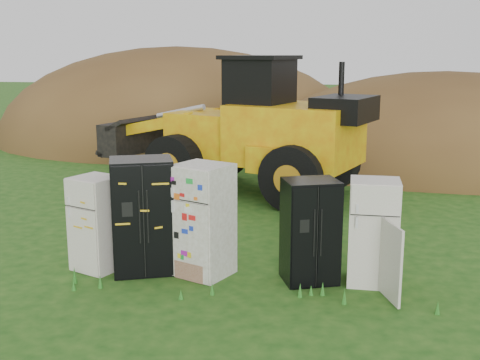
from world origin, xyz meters
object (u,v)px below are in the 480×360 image
Objects in this scene: fridge_leftmost at (97,223)px; wheel_loader at (230,124)px; fridge_sticker at (203,220)px; fridge_black_right at (310,231)px; fridge_black_side at (143,216)px; fridge_open_door at (373,232)px.

fridge_leftmost is 0.22× the size of wheel_loader.
wheel_loader is (-0.64, 6.47, 0.86)m from fridge_sticker.
fridge_black_side is at bearing 159.94° from fridge_black_right.
fridge_open_door is 7.36m from wheel_loader.
fridge_black_right is (1.80, -0.03, -0.10)m from fridge_sticker.
fridge_open_door is at bearing -40.89° from wheel_loader.
fridge_open_door is 0.23× the size of wheel_loader.
fridge_sticker is at bearing -20.05° from fridge_black_side.
fridge_black_right reaches higher than fridge_leftmost.
fridge_sticker is (1.07, -0.00, -0.03)m from fridge_black_side.
fridge_leftmost is at bearing 160.49° from fridge_black_right.
fridge_sticker reaches higher than fridge_black_right.
fridge_open_door is at bearing -15.67° from fridge_black_right.
fridge_sticker is 1.10× the size of fridge_open_door.
fridge_leftmost is 0.84m from fridge_black_side.
fridge_open_door reaches higher than fridge_black_right.
wheel_loader is at bearing 102.61° from fridge_leftmost.
fridge_black_right is at bearing -48.62° from wheel_loader.
fridge_leftmost is 1.89m from fridge_sticker.
fridge_leftmost is 0.83× the size of fridge_black_side.
wheel_loader is (-2.44, 6.50, 0.96)m from fridge_black_right.
fridge_open_door reaches higher than fridge_leftmost.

